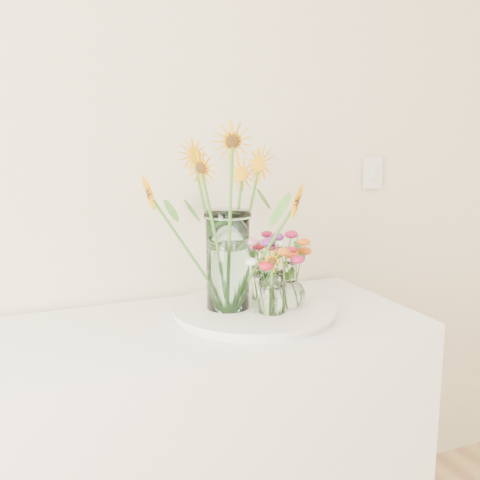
{
  "coord_description": "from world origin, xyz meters",
  "views": [
    {
      "loc": [
        -0.62,
        0.3,
        1.49
      ],
      "look_at": [
        0.07,
        1.92,
        1.15
      ],
      "focal_mm": 45.0,
      "sensor_mm": 36.0,
      "label": 1
    }
  ],
  "objects_px": {
    "mason_jar": "(228,260)",
    "small_vase_a": "(272,293)",
    "counter": "(193,461)",
    "tray": "(254,312)",
    "small_vase_b": "(289,284)",
    "small_vase_c": "(263,281)"
  },
  "relations": [
    {
      "from": "counter",
      "to": "small_vase_c",
      "type": "height_order",
      "value": "small_vase_c"
    },
    {
      "from": "tray",
      "to": "small_vase_b",
      "type": "relative_size",
      "value": 3.31
    },
    {
      "from": "small_vase_b",
      "to": "mason_jar",
      "type": "bearing_deg",
      "value": 162.29
    },
    {
      "from": "tray",
      "to": "small_vase_a",
      "type": "bearing_deg",
      "value": -70.69
    },
    {
      "from": "mason_jar",
      "to": "small_vase_a",
      "type": "bearing_deg",
      "value": -43.98
    },
    {
      "from": "mason_jar",
      "to": "small_vase_a",
      "type": "distance_m",
      "value": 0.17
    },
    {
      "from": "tray",
      "to": "mason_jar",
      "type": "height_order",
      "value": "mason_jar"
    },
    {
      "from": "mason_jar",
      "to": "small_vase_c",
      "type": "height_order",
      "value": "mason_jar"
    },
    {
      "from": "mason_jar",
      "to": "small_vase_c",
      "type": "relative_size",
      "value": 2.4
    },
    {
      "from": "mason_jar",
      "to": "small_vase_b",
      "type": "distance_m",
      "value": 0.21
    },
    {
      "from": "mason_jar",
      "to": "small_vase_b",
      "type": "relative_size",
      "value": 2.11
    },
    {
      "from": "tray",
      "to": "mason_jar",
      "type": "xyz_separation_m",
      "value": [
        -0.08,
        0.03,
        0.17
      ]
    },
    {
      "from": "counter",
      "to": "small_vase_b",
      "type": "relative_size",
      "value": 9.59
    },
    {
      "from": "counter",
      "to": "small_vase_a",
      "type": "distance_m",
      "value": 0.59
    },
    {
      "from": "counter",
      "to": "mason_jar",
      "type": "distance_m",
      "value": 0.64
    },
    {
      "from": "counter",
      "to": "small_vase_c",
      "type": "relative_size",
      "value": 10.92
    },
    {
      "from": "tray",
      "to": "small_vase_c",
      "type": "height_order",
      "value": "small_vase_c"
    },
    {
      "from": "small_vase_a",
      "to": "small_vase_b",
      "type": "distance_m",
      "value": 0.09
    },
    {
      "from": "small_vase_b",
      "to": "small_vase_c",
      "type": "distance_m",
      "value": 0.11
    },
    {
      "from": "tray",
      "to": "small_vase_c",
      "type": "relative_size",
      "value": 3.76
    },
    {
      "from": "counter",
      "to": "tray",
      "type": "relative_size",
      "value": 2.9
    },
    {
      "from": "counter",
      "to": "small_vase_b",
      "type": "xyz_separation_m",
      "value": [
        0.31,
        -0.04,
        0.55
      ]
    }
  ]
}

